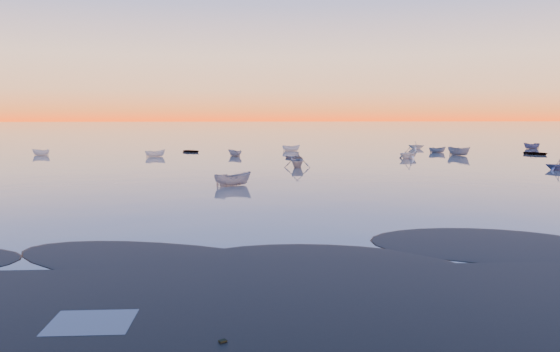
{
  "coord_description": "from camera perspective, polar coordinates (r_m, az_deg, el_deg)",
  "views": [
    {
      "loc": [
        -3.19,
        -28.57,
        7.44
      ],
      "look_at": [
        0.03,
        28.0,
        0.78
      ],
      "focal_mm": 35.0,
      "sensor_mm": 36.0,
      "label": 1
    }
  ],
  "objects": [
    {
      "name": "moored_fleet",
      "position": [
        81.97,
        -1.01,
        1.49
      ],
      "size": [
        124.0,
        58.0,
        1.2
      ],
      "primitive_type": null,
      "color": "silver",
      "rests_on": "ground"
    },
    {
      "name": "boat_near_center",
      "position": [
        55.63,
        -4.96,
        -1.01
      ],
      "size": [
        2.78,
        4.24,
        1.36
      ],
      "primitive_type": "imported",
      "rotation": [
        0.0,
        0.0,
        1.88
      ],
      "color": "slate",
      "rests_on": "ground"
    },
    {
      "name": "mud_lobes",
      "position": [
        28.73,
        3.27,
        -8.3
      ],
      "size": [
        140.0,
        6.0,
        0.07
      ],
      "primitive_type": null,
      "color": "black",
      "rests_on": "ground"
    },
    {
      "name": "ground",
      "position": [
        128.83,
        -1.83,
        3.39
      ],
      "size": [
        600.0,
        600.0,
        0.0
      ],
      "primitive_type": "plane",
      "color": "#655D54",
      "rests_on": "ground"
    },
    {
      "name": "boat_near_right",
      "position": [
        78.63,
        27.02,
        0.54
      ],
      "size": [
        3.37,
        3.16,
        1.12
      ],
      "primitive_type": "imported",
      "rotation": [
        0.0,
        0.0,
        3.84
      ],
      "color": "#3C4873",
      "rests_on": "ground"
    }
  ]
}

